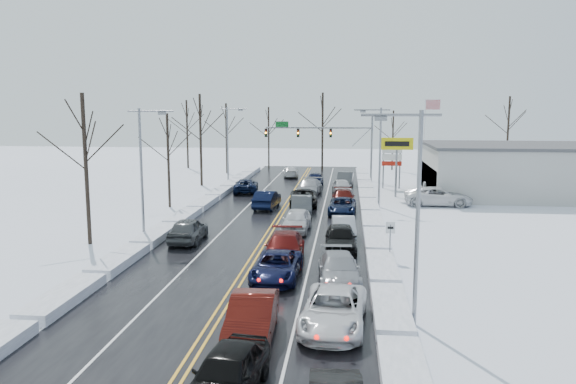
# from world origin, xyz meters

# --- Properties ---
(ground) EXTENTS (160.00, 160.00, 0.00)m
(ground) POSITION_xyz_m (0.00, 0.00, 0.00)
(ground) COLOR silver
(ground) RESTS_ON ground
(road_surface) EXTENTS (14.00, 84.00, 0.01)m
(road_surface) POSITION_xyz_m (0.00, 2.00, 0.01)
(road_surface) COLOR black
(road_surface) RESTS_ON ground
(snow_bank_left) EXTENTS (1.58, 72.00, 0.52)m
(snow_bank_left) POSITION_xyz_m (-7.60, 2.00, 0.00)
(snow_bank_left) COLOR white
(snow_bank_left) RESTS_ON ground
(snow_bank_right) EXTENTS (1.58, 72.00, 0.52)m
(snow_bank_right) POSITION_xyz_m (7.60, 2.00, 0.00)
(snow_bank_right) COLOR white
(snow_bank_right) RESTS_ON ground
(traffic_signal_mast) EXTENTS (13.28, 0.39, 8.00)m
(traffic_signal_mast) POSITION_xyz_m (3.45, 27.99, 5.48)
(traffic_signal_mast) COLOR slate
(traffic_signal_mast) RESTS_ON ground
(tires_plus_sign) EXTENTS (3.20, 0.34, 6.00)m
(tires_plus_sign) POSITION_xyz_m (10.50, 15.99, 4.99)
(tires_plus_sign) COLOR slate
(tires_plus_sign) RESTS_ON ground
(used_vehicles_sign) EXTENTS (2.20, 0.22, 4.65)m
(used_vehicles_sign) POSITION_xyz_m (10.50, 22.00, 3.32)
(used_vehicles_sign) COLOR slate
(used_vehicles_sign) RESTS_ON ground
(speed_limit_sign) EXTENTS (0.55, 0.09, 2.35)m
(speed_limit_sign) POSITION_xyz_m (8.20, -8.00, 1.63)
(speed_limit_sign) COLOR slate
(speed_limit_sign) RESTS_ON ground
(flagpole) EXTENTS (1.87, 1.20, 10.00)m
(flagpole) POSITION_xyz_m (15.17, 30.00, 5.93)
(flagpole) COLOR silver
(flagpole) RESTS_ON ground
(dealership_building) EXTENTS (20.40, 12.40, 5.30)m
(dealership_building) POSITION_xyz_m (23.98, 18.00, 2.66)
(dealership_building) COLOR #ABABA6
(dealership_building) RESTS_ON ground
(streetlight_se) EXTENTS (3.20, 0.25, 9.00)m
(streetlight_se) POSITION_xyz_m (8.30, -18.00, 5.31)
(streetlight_se) COLOR slate
(streetlight_se) RESTS_ON ground
(streetlight_ne) EXTENTS (3.20, 0.25, 9.00)m
(streetlight_ne) POSITION_xyz_m (8.30, 10.00, 5.31)
(streetlight_ne) COLOR slate
(streetlight_ne) RESTS_ON ground
(streetlight_sw) EXTENTS (3.20, 0.25, 9.00)m
(streetlight_sw) POSITION_xyz_m (-8.30, -4.00, 5.31)
(streetlight_sw) COLOR slate
(streetlight_sw) RESTS_ON ground
(streetlight_nw) EXTENTS (3.20, 0.25, 9.00)m
(streetlight_nw) POSITION_xyz_m (-8.30, 24.00, 5.31)
(streetlight_nw) COLOR slate
(streetlight_nw) RESTS_ON ground
(tree_left_b) EXTENTS (4.00, 4.00, 10.00)m
(tree_left_b) POSITION_xyz_m (-11.50, -6.00, 6.99)
(tree_left_b) COLOR #2D231C
(tree_left_b) RESTS_ON ground
(tree_left_c) EXTENTS (3.40, 3.40, 8.50)m
(tree_left_c) POSITION_xyz_m (-10.50, 8.00, 5.94)
(tree_left_c) COLOR #2D231C
(tree_left_c) RESTS_ON ground
(tree_left_d) EXTENTS (4.20, 4.20, 10.50)m
(tree_left_d) POSITION_xyz_m (-11.20, 22.00, 7.33)
(tree_left_d) COLOR #2D231C
(tree_left_d) RESTS_ON ground
(tree_left_e) EXTENTS (3.80, 3.80, 9.50)m
(tree_left_e) POSITION_xyz_m (-10.80, 34.00, 6.64)
(tree_left_e) COLOR #2D231C
(tree_left_e) RESTS_ON ground
(tree_far_a) EXTENTS (4.00, 4.00, 10.00)m
(tree_far_a) POSITION_xyz_m (-18.00, 40.00, 6.99)
(tree_far_a) COLOR #2D231C
(tree_far_a) RESTS_ON ground
(tree_far_b) EXTENTS (3.60, 3.60, 9.00)m
(tree_far_b) POSITION_xyz_m (-6.00, 41.00, 6.29)
(tree_far_b) COLOR #2D231C
(tree_far_b) RESTS_ON ground
(tree_far_c) EXTENTS (4.40, 4.40, 11.00)m
(tree_far_c) POSITION_xyz_m (2.00, 39.00, 7.68)
(tree_far_c) COLOR #2D231C
(tree_far_c) RESTS_ON ground
(tree_far_d) EXTENTS (3.40, 3.40, 8.50)m
(tree_far_d) POSITION_xyz_m (12.00, 40.50, 5.94)
(tree_far_d) COLOR #2D231C
(tree_far_d) RESTS_ON ground
(tree_far_e) EXTENTS (4.20, 4.20, 10.50)m
(tree_far_e) POSITION_xyz_m (28.00, 41.00, 7.33)
(tree_far_e) COLOR #2D231C
(tree_far_e) RESTS_ON ground
(queued_car_1) EXTENTS (1.95, 5.13, 1.67)m
(queued_car_1) POSITION_xyz_m (1.90, -19.96, 0.00)
(queued_car_1) COLOR #4A0F09
(queued_car_1) RESTS_ON ground
(queued_car_2) EXTENTS (2.50, 5.22, 1.43)m
(queued_car_2) POSITION_xyz_m (1.93, -12.37, 0.00)
(queued_car_2) COLOR black
(queued_car_2) RESTS_ON ground
(queued_car_3) EXTENTS (2.52, 5.76, 1.65)m
(queued_car_3) POSITION_xyz_m (1.94, -8.84, 0.00)
(queued_car_3) COLOR #530C0B
(queued_car_3) RESTS_ON ground
(queued_car_4) EXTENTS (2.06, 4.80, 1.62)m
(queued_car_4) POSITION_xyz_m (1.91, -0.67, 0.00)
(queued_car_4) COLOR silver
(queued_car_4) RESTS_ON ground
(queued_car_5) EXTENTS (2.09, 5.01, 1.61)m
(queued_car_5) POSITION_xyz_m (1.79, 5.47, 0.00)
(queued_car_5) COLOR #3B3E40
(queued_car_5) RESTS_ON ground
(queued_car_6) EXTENTS (2.89, 5.57, 1.50)m
(queued_car_6) POSITION_xyz_m (1.59, 10.03, 0.00)
(queued_car_6) COLOR black
(queued_car_6) RESTS_ON ground
(queued_car_7) EXTENTS (2.74, 5.70, 1.60)m
(queued_car_7) POSITION_xyz_m (1.70, 16.44, 0.00)
(queued_car_7) COLOR #919498
(queued_car_7) RESTS_ON ground
(queued_car_8) EXTENTS (1.87, 4.64, 1.58)m
(queued_car_8) POSITION_xyz_m (1.90, 22.71, 0.00)
(queued_car_8) COLOR black
(queued_car_8) RESTS_ON ground
(queued_car_10) EXTENTS (2.94, 5.75, 1.56)m
(queued_car_10) POSITION_xyz_m (5.11, -18.68, 0.00)
(queued_car_10) COLOR silver
(queued_car_10) RESTS_ON ground
(queued_car_11) EXTENTS (2.52, 5.30, 1.49)m
(queued_car_11) POSITION_xyz_m (5.24, -12.66, 0.00)
(queued_car_11) COLOR #929499
(queued_car_11) RESTS_ON ground
(queued_car_12) EXTENTS (2.14, 4.98, 1.67)m
(queued_car_12) POSITION_xyz_m (5.24, -6.05, 0.00)
(queued_car_12) COLOR black
(queued_car_12) RESTS_ON ground
(queued_car_13) EXTENTS (1.82, 4.56, 1.48)m
(queued_car_13) POSITION_xyz_m (5.40, -2.55, 0.00)
(queued_car_13) COLOR #B0B4B9
(queued_car_13) RESTS_ON ground
(queued_car_14) EXTENTS (2.46, 5.00, 1.36)m
(queued_car_14) POSITION_xyz_m (5.22, 6.43, 0.00)
(queued_car_14) COLOR black
(queued_car_14) RESTS_ON ground
(queued_car_15) EXTENTS (2.25, 5.10, 1.46)m
(queued_car_15) POSITION_xyz_m (5.28, 10.48, 0.00)
(queued_car_15) COLOR #460D09
(queued_car_15) RESTS_ON ground
(queued_car_16) EXTENTS (2.42, 4.80, 1.57)m
(queued_car_16) POSITION_xyz_m (5.06, 17.20, 0.00)
(queued_car_16) COLOR silver
(queued_car_16) RESTS_ON ground
(queued_car_17) EXTENTS (1.99, 5.05, 1.64)m
(queued_car_17) POSITION_xyz_m (5.38, 22.94, 0.00)
(queued_car_17) COLOR #3C3F41
(queued_car_17) RESTS_ON ground
(oncoming_car_0) EXTENTS (2.05, 5.04, 1.63)m
(oncoming_car_0) POSITION_xyz_m (-1.58, 8.36, 0.00)
(oncoming_car_0) COLOR black
(oncoming_car_0) RESTS_ON ground
(oncoming_car_1) EXTENTS (3.08, 5.56, 1.47)m
(oncoming_car_1) POSITION_xyz_m (-5.14, 17.37, 0.00)
(oncoming_car_1) COLOR black
(oncoming_car_1) RESTS_ON ground
(oncoming_car_2) EXTENTS (2.50, 4.95, 1.38)m
(oncoming_car_2) POSITION_xyz_m (-1.70, 30.90, 0.00)
(oncoming_car_2) COLOR silver
(oncoming_car_2) RESTS_ON ground
(oncoming_car_3) EXTENTS (2.05, 4.90, 1.66)m
(oncoming_car_3) POSITION_xyz_m (-5.11, -4.69, 0.00)
(oncoming_car_3) COLOR #404345
(oncoming_car_3) RESTS_ON ground
(parked_car_0) EXTENTS (6.25, 3.00, 1.72)m
(parked_car_0) POSITION_xyz_m (14.03, 11.42, 0.00)
(parked_car_0) COLOR white
(parked_car_0) RESTS_ON ground
(parked_car_1) EXTENTS (2.11, 5.00, 1.44)m
(parked_car_1) POSITION_xyz_m (16.94, 17.24, 0.00)
(parked_car_1) COLOR #444749
(parked_car_1) RESTS_ON ground
(parked_car_2) EXTENTS (2.50, 5.15, 1.69)m
(parked_car_2) POSITION_xyz_m (14.92, 21.86, 0.00)
(parked_car_2) COLOR #989B9F
(parked_car_2) RESTS_ON ground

